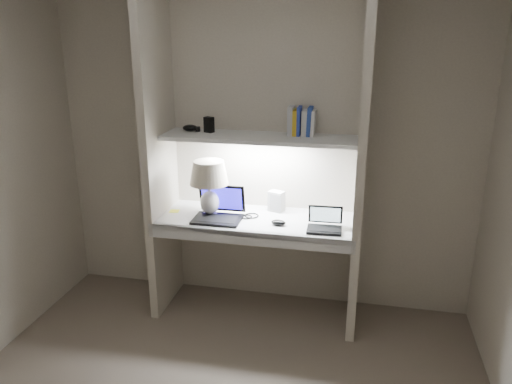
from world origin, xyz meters
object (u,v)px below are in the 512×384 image
(laptop_netbook, at_px, (325,224))
(book_row, at_px, (301,122))
(laptop_main, at_px, (219,211))
(table_lamp, at_px, (209,179))
(speaker, at_px, (276,201))

(laptop_netbook, height_order, book_row, book_row)
(laptop_main, xyz_separation_m, laptop_netbook, (0.78, -0.06, -0.02))
(table_lamp, distance_m, speaker, 0.55)
(laptop_netbook, height_order, speaker, speaker)
(speaker, bearing_deg, laptop_main, -128.34)
(laptop_netbook, xyz_separation_m, speaker, (-0.39, 0.29, 0.04))
(laptop_netbook, distance_m, speaker, 0.49)
(speaker, distance_m, book_row, 0.64)
(speaker, relative_size, book_row, 0.77)
(laptop_netbook, relative_size, speaker, 1.55)
(laptop_main, distance_m, laptop_netbook, 0.78)
(table_lamp, xyz_separation_m, speaker, (0.47, 0.20, -0.20))
(laptop_main, xyz_separation_m, speaker, (0.39, 0.24, 0.03))
(laptop_main, height_order, speaker, laptop_main)
(laptop_netbook, bearing_deg, book_row, 124.60)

